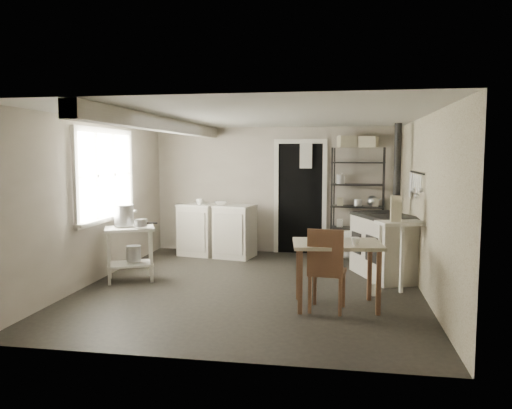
% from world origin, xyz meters
% --- Properties ---
extents(floor, '(5.00, 5.00, 0.00)m').
position_xyz_m(floor, '(0.00, 0.00, 0.00)').
color(floor, black).
rests_on(floor, ground).
extents(ceiling, '(5.00, 5.00, 0.00)m').
position_xyz_m(ceiling, '(0.00, 0.00, 2.30)').
color(ceiling, beige).
rests_on(ceiling, wall_back).
extents(wall_back, '(4.50, 0.02, 2.30)m').
position_xyz_m(wall_back, '(0.00, 2.50, 1.15)').
color(wall_back, '#ABA192').
rests_on(wall_back, ground).
extents(wall_front, '(4.50, 0.02, 2.30)m').
position_xyz_m(wall_front, '(0.00, -2.50, 1.15)').
color(wall_front, '#ABA192').
rests_on(wall_front, ground).
extents(wall_left, '(0.02, 5.00, 2.30)m').
position_xyz_m(wall_left, '(-2.25, 0.00, 1.15)').
color(wall_left, '#ABA192').
rests_on(wall_left, ground).
extents(wall_right, '(0.02, 5.00, 2.30)m').
position_xyz_m(wall_right, '(2.25, 0.00, 1.15)').
color(wall_right, '#ABA192').
rests_on(wall_right, ground).
extents(window, '(0.12, 1.76, 1.28)m').
position_xyz_m(window, '(-2.22, 0.20, 1.50)').
color(window, silver).
rests_on(window, wall_left).
extents(doorway, '(0.96, 0.10, 2.08)m').
position_xyz_m(doorway, '(0.45, 2.47, 1.00)').
color(doorway, silver).
rests_on(doorway, ground).
extents(ceiling_beam, '(0.18, 5.00, 0.18)m').
position_xyz_m(ceiling_beam, '(-1.20, 0.00, 2.20)').
color(ceiling_beam, silver).
rests_on(ceiling_beam, ceiling).
extents(wallpaper_panel, '(0.01, 5.00, 2.30)m').
position_xyz_m(wallpaper_panel, '(2.24, 0.00, 1.15)').
color(wallpaper_panel, '#BFB79B').
rests_on(wallpaper_panel, wall_right).
extents(utensil_rail, '(0.06, 1.20, 0.44)m').
position_xyz_m(utensil_rail, '(2.19, 0.60, 1.55)').
color(utensil_rail, '#BBBBBD').
rests_on(utensil_rail, wall_right).
extents(prep_table, '(0.81, 0.72, 0.77)m').
position_xyz_m(prep_table, '(-1.78, 0.04, 0.40)').
color(prep_table, silver).
rests_on(prep_table, ground).
extents(stockpot, '(0.36, 0.36, 0.30)m').
position_xyz_m(stockpot, '(-1.87, 0.05, 0.94)').
color(stockpot, '#BBBBBD').
rests_on(stockpot, prep_table).
extents(saucepan, '(0.23, 0.23, 0.10)m').
position_xyz_m(saucepan, '(-1.58, -0.04, 0.85)').
color(saucepan, '#BBBBBD').
rests_on(saucepan, prep_table).
extents(bucket, '(0.26, 0.26, 0.22)m').
position_xyz_m(bucket, '(-1.75, 0.09, 0.39)').
color(bucket, '#BBBBBD').
rests_on(bucket, prep_table).
extents(base_cabinets, '(1.49, 0.85, 0.92)m').
position_xyz_m(base_cabinets, '(-0.99, 1.97, 0.46)').
color(base_cabinets, beige).
rests_on(base_cabinets, ground).
extents(mixing_bowl, '(0.37, 0.37, 0.07)m').
position_xyz_m(mixing_bowl, '(-0.91, 1.92, 0.96)').
color(mixing_bowl, white).
rests_on(mixing_bowl, base_cabinets).
extents(counter_cup, '(0.16, 0.16, 0.10)m').
position_xyz_m(counter_cup, '(-1.28, 1.90, 0.97)').
color(counter_cup, white).
rests_on(counter_cup, base_cabinets).
extents(shelf_rack, '(0.95, 0.46, 1.93)m').
position_xyz_m(shelf_rack, '(1.47, 2.31, 0.95)').
color(shelf_rack, black).
rests_on(shelf_rack, ground).
extents(shelf_jar, '(0.11, 0.11, 0.19)m').
position_xyz_m(shelf_jar, '(1.19, 2.35, 1.37)').
color(shelf_jar, white).
rests_on(shelf_jar, shelf_rack).
extents(storage_box_a, '(0.35, 0.32, 0.20)m').
position_xyz_m(storage_box_a, '(1.27, 2.32, 2.01)').
color(storage_box_a, beige).
rests_on(storage_box_a, shelf_rack).
extents(storage_box_b, '(0.35, 0.34, 0.19)m').
position_xyz_m(storage_box_b, '(1.64, 2.31, 1.99)').
color(storage_box_b, beige).
rests_on(storage_box_b, shelf_rack).
extents(stove, '(1.05, 1.33, 0.92)m').
position_xyz_m(stove, '(1.84, 0.85, 0.44)').
color(stove, beige).
rests_on(stove, ground).
extents(stovepipe, '(0.13, 0.13, 1.42)m').
position_xyz_m(stovepipe, '(2.02, 1.29, 1.59)').
color(stovepipe, black).
rests_on(stovepipe, stove).
extents(side_ledge, '(0.69, 0.52, 0.94)m').
position_xyz_m(side_ledge, '(1.95, 0.01, 0.43)').
color(side_ledge, silver).
rests_on(side_ledge, ground).
extents(oats_box, '(0.14, 0.22, 0.32)m').
position_xyz_m(oats_box, '(1.88, -0.00, 1.01)').
color(oats_box, beige).
rests_on(oats_box, side_ledge).
extents(work_table, '(1.10, 0.83, 0.77)m').
position_xyz_m(work_table, '(1.14, -0.74, 0.38)').
color(work_table, beige).
rests_on(work_table, ground).
extents(table_cup, '(0.10, 0.10, 0.09)m').
position_xyz_m(table_cup, '(1.34, -0.89, 0.80)').
color(table_cup, white).
rests_on(table_cup, work_table).
extents(chair, '(0.45, 0.47, 0.97)m').
position_xyz_m(chair, '(1.03, -0.89, 0.48)').
color(chair, brown).
rests_on(chair, ground).
extents(flour_sack, '(0.53, 0.49, 0.50)m').
position_xyz_m(flour_sack, '(1.33, 2.04, 0.24)').
color(flour_sack, beige).
rests_on(flour_sack, ground).
extents(floor_crock, '(0.15, 0.15, 0.16)m').
position_xyz_m(floor_crock, '(1.60, -0.15, 0.07)').
color(floor_crock, white).
rests_on(floor_crock, ground).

